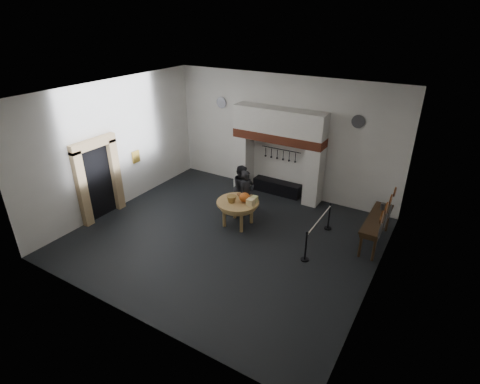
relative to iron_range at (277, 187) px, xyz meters
The scene contains 39 objects.
floor 3.73m from the iron_range, 90.00° to the right, with size 9.00×8.00×0.02m, color black.
ceiling 5.65m from the iron_range, 90.00° to the right, with size 9.00×8.00×0.02m, color silver.
wall_back 2.02m from the iron_range, 90.00° to the left, with size 9.00×0.02×4.50m, color silver.
wall_front 7.97m from the iron_range, 90.00° to the right, with size 9.00×0.02×4.50m, color silver.
wall_left 6.17m from the iron_range, 140.42° to the right, with size 0.02×8.00×4.50m, color silver.
wall_right 6.17m from the iron_range, 39.58° to the right, with size 0.02×8.00×4.50m, color silver.
chimney_pier_left 1.69m from the iron_range, behind, with size 0.55×0.70×2.15m, color silver.
chimney_pier_right 1.69m from the iron_range, ahead, with size 0.55×0.70×2.15m, color silver.
hearth_brick_band 2.06m from the iron_range, 90.00° to the right, with size 3.50×0.72×0.32m, color #9E442B.
chimney_hood 2.67m from the iron_range, 90.00° to the right, with size 3.50×0.70×0.90m, color silver.
iron_range is the anchor object (origin of this frame).
utensil_rail 1.51m from the iron_range, 90.00° to the left, with size 0.02×0.02×1.60m, color black.
door_recess 6.58m from the iron_range, 133.44° to the right, with size 0.04×1.10×2.50m, color black.
door_jamb_near 7.05m from the iron_range, 128.94° to the right, with size 0.22×0.30×2.60m, color tan.
door_jamb_far 6.04m from the iron_range, 137.45° to the right, with size 0.22×0.30×2.60m, color tan.
door_lintel 6.87m from the iron_range, 132.86° to the right, with size 0.22×1.70×0.30m, color tan.
wall_plaque 5.49m from the iron_range, 146.73° to the right, with size 0.05×0.34×0.44m, color gold.
work_table 2.91m from the iron_range, 91.38° to the right, with size 1.40×1.40×0.07m, color tan.
pumpkin 2.86m from the iron_range, 87.26° to the right, with size 0.36×0.36×0.31m, color orange.
cheese_block_big 3.02m from the iron_range, 81.53° to the right, with size 0.22×0.22×0.24m, color #FADE95.
cheese_block_small 2.73m from the iron_range, 80.99° to the right, with size 0.18×0.18×0.20m, color #E8E68A.
wicker_basket 3.09m from the iron_range, 94.17° to the right, with size 0.32×0.32×0.22m, color olive.
bread_loaf 2.60m from the iron_range, 93.86° to the right, with size 0.31×0.18×0.13m, color olive.
visitor_near 2.31m from the iron_range, 92.68° to the right, with size 0.63×0.41×1.71m, color black.
visitor_far 1.99m from the iron_range, 105.43° to the right, with size 0.82×0.64×1.68m, color black.
side_table 4.46m from the iron_range, 21.80° to the right, with size 0.55×2.20×0.06m, color #3C2716.
pewter_jug 4.30m from the iron_range, 14.23° to the right, with size 0.12×0.12×0.22m, color #47474B.
copper_pan_a 5.93m from the iron_range, 38.28° to the right, with size 0.34×0.34×0.03m, color #C6662D.
copper_pan_b 5.62m from the iron_range, 33.66° to the right, with size 0.32×0.32×0.03m, color #C6662D.
copper_pan_c 5.35m from the iron_range, 28.48° to the right, with size 0.30×0.30×0.03m, color #C6662D.
copper_pan_d 5.13m from the iron_range, 22.75° to the right, with size 0.28×0.28×0.03m, color #C6662D.
pewter_plate_left 5.69m from the iron_range, 36.66° to the right, with size 0.40×0.40×0.03m, color #4C4C51.
pewter_plate_mid 5.36m from the iron_range, 31.38° to the right, with size 0.40×0.40×0.03m, color #4C4C51.
pewter_plate_right 5.08m from the iron_range, 25.42° to the right, with size 0.40×0.40×0.03m, color #4C4C51.
pewter_plate_back_left 4.01m from the iron_range, behind, with size 0.44×0.44×0.03m, color #4C4C51.
pewter_plate_back_right 4.01m from the iron_range, ahead, with size 0.44×0.44×0.03m, color #4C4C51.
barrier_post_near 4.42m from the iron_range, 53.61° to the right, with size 0.05×0.05×0.90m, color black.
barrier_post_far 3.05m from the iron_range, 30.67° to the right, with size 0.05×0.05×0.90m, color black.
barrier_rope 3.71m from the iron_range, 44.27° to the right, with size 0.04×0.04×2.00m, color white.
Camera 1 is at (5.57, -8.39, 6.52)m, focal length 28.00 mm.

